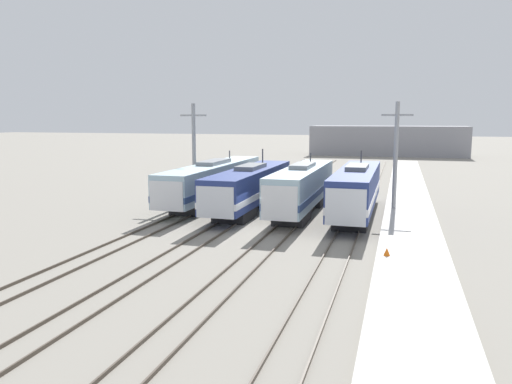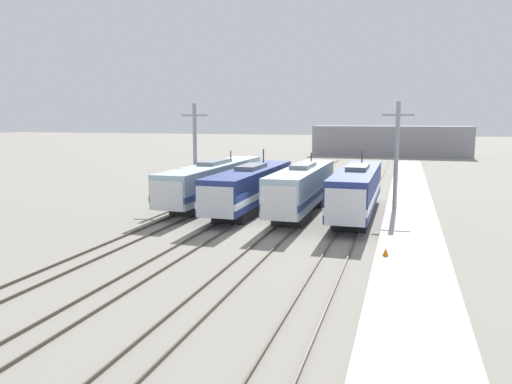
% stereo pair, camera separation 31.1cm
% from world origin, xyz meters
% --- Properties ---
extents(ground_plane, '(400.00, 400.00, 0.00)m').
position_xyz_m(ground_plane, '(0.00, 0.00, 0.00)').
color(ground_plane, gray).
extents(rail_pair_far_left, '(1.51, 120.00, 0.15)m').
position_xyz_m(rail_pair_far_left, '(-6.72, 0.00, 0.07)').
color(rail_pair_far_left, '#4C4238').
rests_on(rail_pair_far_left, ground_plane).
extents(rail_pair_center_left, '(1.51, 120.00, 0.15)m').
position_xyz_m(rail_pair_center_left, '(-2.24, 0.00, 0.07)').
color(rail_pair_center_left, '#4C4238').
rests_on(rail_pair_center_left, ground_plane).
extents(rail_pair_center_right, '(1.51, 120.00, 0.15)m').
position_xyz_m(rail_pair_center_right, '(2.24, 0.00, 0.07)').
color(rail_pair_center_right, '#4C4238').
rests_on(rail_pair_center_right, ground_plane).
extents(rail_pair_far_right, '(1.51, 120.00, 0.15)m').
position_xyz_m(rail_pair_far_right, '(6.72, 0.00, 0.07)').
color(rail_pair_far_right, '#4C4238').
rests_on(rail_pair_far_right, ground_plane).
extents(locomotive_far_left, '(3.01, 20.11, 4.60)m').
position_xyz_m(locomotive_far_left, '(-6.72, 9.57, 2.05)').
color(locomotive_far_left, '#232326').
rests_on(locomotive_far_left, ground_plane).
extents(locomotive_center_left, '(3.04, 17.29, 5.06)m').
position_xyz_m(locomotive_center_left, '(-2.24, 6.62, 2.03)').
color(locomotive_center_left, black).
rests_on(locomotive_center_left, ground_plane).
extents(locomotive_center_right, '(2.80, 16.62, 4.79)m').
position_xyz_m(locomotive_center_right, '(2.24, 6.64, 2.13)').
color(locomotive_center_right, '#232326').
rests_on(locomotive_center_right, ground_plane).
extents(locomotive_far_right, '(2.90, 16.67, 5.10)m').
position_xyz_m(locomotive_far_right, '(6.72, 6.28, 2.15)').
color(locomotive_far_right, black).
rests_on(locomotive_far_right, ground_plane).
extents(catenary_tower_left, '(2.58, 0.36, 9.22)m').
position_xyz_m(catenary_tower_left, '(-8.73, 10.07, 4.79)').
color(catenary_tower_left, gray).
rests_on(catenary_tower_left, ground_plane).
extents(catenary_tower_right, '(2.58, 0.36, 9.22)m').
position_xyz_m(catenary_tower_right, '(9.59, 10.07, 4.79)').
color(catenary_tower_right, gray).
rests_on(catenary_tower_right, ground_plane).
extents(platform, '(4.00, 120.00, 0.27)m').
position_xyz_m(platform, '(10.89, 0.00, 0.13)').
color(platform, beige).
rests_on(platform, ground_plane).
extents(traffic_cone, '(0.37, 0.37, 0.45)m').
position_xyz_m(traffic_cone, '(9.47, -5.50, 0.49)').
color(traffic_cone, orange).
rests_on(traffic_cone, platform).
extents(depot_building, '(32.02, 9.37, 6.20)m').
position_xyz_m(depot_building, '(7.22, 76.56, 3.10)').
color(depot_building, gray).
rests_on(depot_building, ground_plane).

